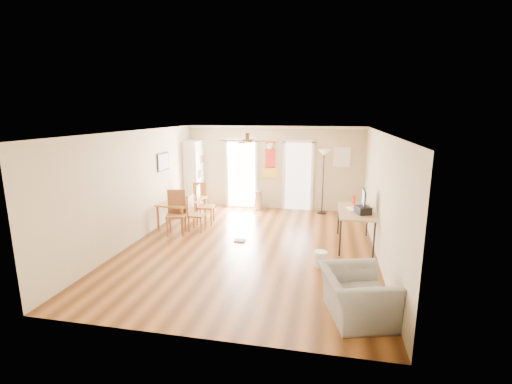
% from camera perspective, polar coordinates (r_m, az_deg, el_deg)
% --- Properties ---
extents(floor, '(7.00, 7.00, 0.00)m').
position_cam_1_polar(floor, '(8.35, -0.82, -8.60)').
color(floor, brown).
rests_on(floor, ground).
extents(ceiling, '(5.50, 7.00, 0.00)m').
position_cam_1_polar(ceiling, '(7.81, -0.88, 9.51)').
color(ceiling, silver).
rests_on(ceiling, floor).
extents(wall_back, '(5.50, 0.04, 2.60)m').
position_cam_1_polar(wall_back, '(11.37, 2.90, 3.82)').
color(wall_back, beige).
rests_on(wall_back, floor).
extents(wall_front, '(5.50, 0.04, 2.60)m').
position_cam_1_polar(wall_front, '(4.75, -9.93, -8.69)').
color(wall_front, beige).
rests_on(wall_front, floor).
extents(wall_left, '(0.04, 7.00, 2.60)m').
position_cam_1_polar(wall_left, '(8.96, -18.30, 0.88)').
color(wall_left, beige).
rests_on(wall_left, floor).
extents(wall_right, '(0.04, 7.00, 2.60)m').
position_cam_1_polar(wall_right, '(7.88, 19.08, -0.70)').
color(wall_right, beige).
rests_on(wall_right, floor).
extents(crown_molding, '(5.50, 7.00, 0.08)m').
position_cam_1_polar(crown_molding, '(7.81, -0.88, 9.21)').
color(crown_molding, white).
rests_on(crown_molding, wall_back).
extents(kitchen_doorway, '(0.90, 0.10, 2.10)m').
position_cam_1_polar(kitchen_doorway, '(11.59, -2.27, 2.74)').
color(kitchen_doorway, white).
rests_on(kitchen_doorway, wall_back).
extents(bathroom_doorway, '(0.80, 0.10, 2.10)m').
position_cam_1_polar(bathroom_doorway, '(11.31, 6.63, 2.43)').
color(bathroom_doorway, white).
rests_on(bathroom_doorway, wall_back).
extents(wall_decal, '(0.46, 0.03, 1.10)m').
position_cam_1_polar(wall_decal, '(11.33, 2.27, 5.08)').
color(wall_decal, red).
rests_on(wall_decal, wall_back).
extents(ac_grille, '(0.50, 0.04, 0.60)m').
position_cam_1_polar(ac_grille, '(11.17, 13.40, 5.42)').
color(ac_grille, white).
rests_on(ac_grille, wall_back).
extents(framed_poster, '(0.04, 0.66, 0.48)m').
position_cam_1_polar(framed_poster, '(10.11, -14.44, 4.66)').
color(framed_poster, black).
rests_on(framed_poster, wall_left).
extents(ceiling_fan, '(1.24, 1.24, 0.20)m').
position_cam_1_polar(ceiling_fan, '(7.53, -1.37, 8.10)').
color(ceiling_fan, '#593819').
rests_on(ceiling_fan, ceiling).
extents(bookshelf, '(0.69, 1.05, 2.14)m').
position_cam_1_polar(bookshelf, '(11.78, -9.53, 2.83)').
color(bookshelf, silver).
rests_on(bookshelf, floor).
extents(dining_table, '(1.01, 1.48, 0.69)m').
position_cam_1_polar(dining_table, '(9.98, -11.49, -3.23)').
color(dining_table, '#AA7536').
rests_on(dining_table, floor).
extents(dining_chair_right_a, '(0.49, 0.49, 1.06)m').
position_cam_1_polar(dining_chair_right_a, '(9.99, -8.01, -1.99)').
color(dining_chair_right_a, '#975731').
rests_on(dining_chair_right_a, floor).
extents(dining_chair_right_b, '(0.39, 0.39, 0.94)m').
position_cam_1_polar(dining_chair_right_b, '(9.42, -9.30, -3.31)').
color(dining_chair_right_b, '#965E30').
rests_on(dining_chair_right_b, floor).
extents(dining_chair_near, '(0.55, 0.55, 1.10)m').
position_cam_1_polar(dining_chair_near, '(9.23, -12.54, -3.27)').
color(dining_chair_near, '#945E30').
rests_on(dining_chair_near, floor).
extents(dining_chair_far, '(0.49, 0.49, 0.96)m').
position_cam_1_polar(dining_chair_far, '(11.16, -8.80, -0.78)').
color(dining_chair_far, '#A36A34').
rests_on(dining_chair_far, floor).
extents(trash_can, '(0.35, 0.35, 0.60)m').
position_cam_1_polar(trash_can, '(11.36, 0.37, -1.31)').
color(trash_can, silver).
rests_on(trash_can, floor).
extents(torchiere_lamp, '(0.44, 0.44, 1.94)m').
position_cam_1_polar(torchiere_lamp, '(10.98, 10.53, 1.57)').
color(torchiere_lamp, black).
rests_on(torchiere_lamp, floor).
extents(computer_desk, '(0.77, 1.54, 0.82)m').
position_cam_1_polar(computer_desk, '(8.61, 15.32, -5.51)').
color(computer_desk, '#A28458').
rests_on(computer_desk, floor).
extents(imac, '(0.20, 0.54, 0.50)m').
position_cam_1_polar(imac, '(8.39, 16.64, -1.37)').
color(imac, black).
rests_on(imac, computer_desk).
extents(keyboard, '(0.20, 0.39, 0.01)m').
position_cam_1_polar(keyboard, '(8.61, 14.65, -2.58)').
color(keyboard, white).
rests_on(keyboard, computer_desk).
extents(printer, '(0.37, 0.40, 0.17)m').
position_cam_1_polar(printer, '(8.26, 16.54, -2.76)').
color(printer, black).
rests_on(printer, computer_desk).
extents(orange_bottle, '(0.09, 0.09, 0.24)m').
position_cam_1_polar(orange_bottle, '(8.98, 15.20, -1.26)').
color(orange_bottle, '#EE3A15').
rests_on(orange_bottle, computer_desk).
extents(wastebasket_a, '(0.33, 0.33, 0.30)m').
position_cam_1_polar(wastebasket_a, '(7.42, 10.15, -10.33)').
color(wastebasket_a, white).
rests_on(wastebasket_a, floor).
extents(floor_cloth, '(0.26, 0.20, 0.04)m').
position_cam_1_polar(floor_cloth, '(8.68, -2.57, -7.66)').
color(floor_cloth, '#A3A39D').
rests_on(floor_cloth, floor).
extents(armchair, '(1.21, 1.30, 0.71)m').
position_cam_1_polar(armchair, '(5.75, 15.57, -15.45)').
color(armchair, gray).
rests_on(armchair, floor).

